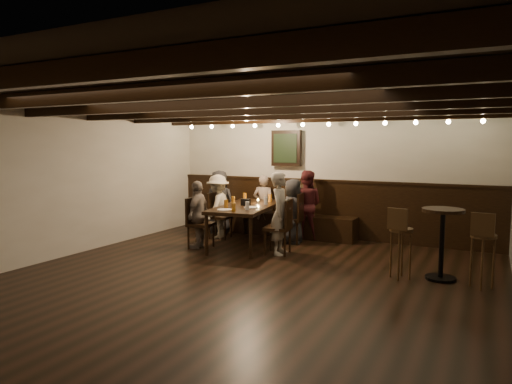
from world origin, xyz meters
The scene contains 27 objects.
room centered at (-0.29, 2.21, 1.07)m, with size 7.00×7.00×7.00m.
dining_table centered at (-0.99, 2.06, 0.68)m, with size 1.19×2.08×0.74m.
chair_left_near centered at (-1.78, 2.39, 0.27)m, with size 0.47×0.47×0.89m.
chair_left_far centered at (-1.63, 1.50, 0.27)m, with size 0.47×0.47×0.89m.
chair_right_near centered at (-0.36, 2.63, 0.28)m, with size 0.49×0.49×0.93m.
chair_right_far centered at (-0.21, 1.74, 0.28)m, with size 0.48×0.48×0.92m.
person_bench_left centered at (-2.03, 2.81, 0.65)m, with size 0.64×0.41×1.30m, color #29282B.
person_bench_centre centered at (-1.17, 3.10, 0.61)m, with size 0.44×0.29×1.22m, color gray.
person_bench_right centered at (-0.25, 3.10, 0.67)m, with size 0.65×0.50×1.33m, color #541C20.
person_left_near centered at (-1.81, 2.39, 0.62)m, with size 0.80×0.46×1.24m, color #B6AF9A.
person_left_far centered at (-1.66, 1.50, 0.60)m, with size 0.70×0.29×1.19m, color gray.
person_right_near centered at (-0.33, 2.63, 0.60)m, with size 0.58×0.38×1.20m, color #252527.
person_right_far centered at (-0.18, 1.74, 0.69)m, with size 0.50×0.33×1.38m, color #A49D8B.
pint_a centered at (-1.38, 2.71, 0.81)m, with size 0.07×0.07×0.14m, color #BF7219.
pint_b centered at (-0.85, 2.75, 0.81)m, with size 0.07×0.07×0.14m, color #BF7219.
pint_c centered at (-1.31, 2.11, 0.81)m, with size 0.07×0.07×0.14m, color #BF7219.
pint_d centered at (-0.73, 2.31, 0.81)m, with size 0.07×0.07×0.14m, color silver.
pint_e centered at (-1.14, 1.58, 0.81)m, with size 0.07×0.07×0.14m, color #BF7219.
pint_f centered at (-0.71, 1.55, 0.81)m, with size 0.07×0.07×0.14m, color silver.
pint_g centered at (-0.81, 1.28, 0.81)m, with size 0.07×0.07×0.14m, color #BF7219.
plate_near centered at (-1.03, 1.35, 0.74)m, with size 0.24×0.24×0.01m, color white.
plate_far centered at (-0.77, 1.80, 0.74)m, with size 0.24×0.24×0.01m, color white.
condiment_caddy centered at (-0.99, 2.01, 0.80)m, with size 0.15×0.10×0.12m, color black.
candle centered at (-0.92, 2.38, 0.76)m, with size 0.05×0.05×0.05m, color beige.
high_top_table centered at (2.35, 1.42, 0.64)m, with size 0.55×0.55×0.97m.
bar_stool_left centered at (1.85, 1.21, 0.37)m, with size 0.32×0.34×0.99m.
bar_stool_right centered at (2.85, 1.26, 0.37)m, with size 0.31×0.33×0.99m.
Camera 1 is at (2.88, -5.10, 1.83)m, focal length 32.00 mm.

